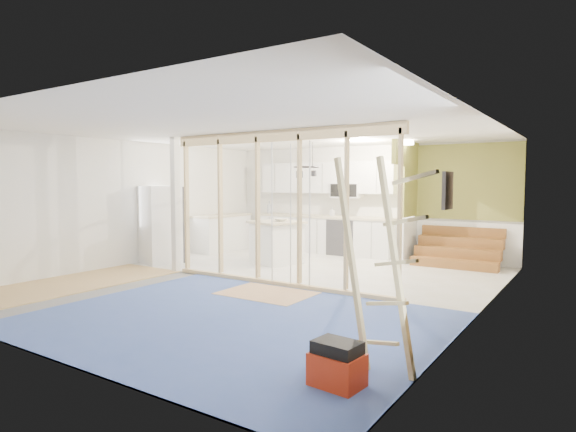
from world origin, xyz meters
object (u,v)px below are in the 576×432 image
Objects in this scene: fridge at (160,225)px; toolbox at (337,366)px; island at (277,243)px; ladder at (379,263)px.

toolbox is at bearing -12.87° from fridge.
island is at bearing 49.60° from fridge.
toolbox is (3.94, -4.80, -0.27)m from island.
fridge is 1.39× the size of island.
ladder is (6.17, -2.95, 0.17)m from fridge.
ladder reaches higher than toolbox.
fridge is at bearing -128.79° from island.
toolbox is (6.02, -3.47, -0.64)m from fridge.
fridge is at bearing 173.73° from ladder.
ladder reaches higher than fridge.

